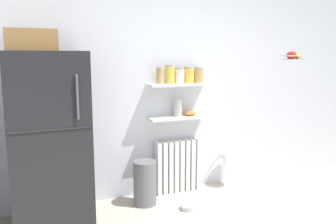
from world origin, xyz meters
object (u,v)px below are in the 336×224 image
object	(u,v)px
pet_food_bowl	(188,207)
refrigerator	(49,136)
storage_jar_1	(170,75)
storage_jar_3	(189,75)
radiator	(178,166)
storage_jar_2	(180,76)
shelf_bowl	(190,113)
hanging_fruit_basket	(293,56)
vase	(178,108)
storage_jar_4	(198,75)
storage_jar_0	(160,76)
trash_bin	(145,183)

from	to	relation	value
pet_food_bowl	refrigerator	bearing A→B (deg)	168.91
storage_jar_1	storage_jar_3	world-z (taller)	storage_jar_1
radiator	storage_jar_3	distance (m)	1.11
radiator	storage_jar_2	xyz separation A→B (m)	(-0.00, -0.03, 1.10)
refrigerator	shelf_bowl	world-z (taller)	refrigerator
radiator	hanging_fruit_basket	size ratio (longest dim) A/B	2.07
vase	shelf_bowl	distance (m)	0.18
shelf_bowl	hanging_fruit_basket	world-z (taller)	hanging_fruit_basket
storage_jar_3	storage_jar_4	size ratio (longest dim) A/B	1.05
storage_jar_0	trash_bin	xyz separation A→B (m)	(-0.25, -0.17, -1.17)
storage_jar_3	pet_food_bowl	world-z (taller)	storage_jar_3
vase	pet_food_bowl	xyz separation A→B (m)	(-0.09, -0.48, -1.02)
trash_bin	hanging_fruit_basket	distance (m)	2.24
storage_jar_4	vase	size ratio (longest dim) A/B	0.86
trash_bin	hanging_fruit_basket	bearing A→B (deg)	-9.37
storage_jar_4	storage_jar_1	bearing A→B (deg)	-180.00
refrigerator	hanging_fruit_basket	xyz separation A→B (m)	(2.72, -0.24, 0.75)
storage_jar_2	hanging_fruit_basket	bearing A→B (deg)	-20.20
pet_food_bowl	storage_jar_4	bearing A→B (deg)	53.61
shelf_bowl	trash_bin	bearing A→B (deg)	-165.12
storage_jar_2	vase	distance (m)	0.37
storage_jar_4	trash_bin	distance (m)	1.39
storage_jar_0	pet_food_bowl	distance (m)	1.48
storage_jar_4	vase	distance (m)	0.46
storage_jar_1	hanging_fruit_basket	world-z (taller)	hanging_fruit_basket
storage_jar_1	shelf_bowl	distance (m)	0.53
trash_bin	pet_food_bowl	size ratio (longest dim) A/B	3.04
storage_jar_3	pet_food_bowl	bearing A→B (deg)	-115.86
trash_bin	hanging_fruit_basket	size ratio (longest dim) A/B	1.61
storage_jar_3	storage_jar_1	bearing A→B (deg)	180.00
vase	shelf_bowl	world-z (taller)	vase
refrigerator	storage_jar_1	size ratio (longest dim) A/B	8.74
storage_jar_2	pet_food_bowl	world-z (taller)	storage_jar_2
storage_jar_0	storage_jar_4	world-z (taller)	storage_jar_0
storage_jar_0	radiator	bearing A→B (deg)	7.00
refrigerator	trash_bin	distance (m)	1.17
storage_jar_1	storage_jar_4	distance (m)	0.37
refrigerator	storage_jar_3	bearing A→B (deg)	7.66
radiator	hanging_fruit_basket	bearing A→B (deg)	-21.41
vase	shelf_bowl	size ratio (longest dim) A/B	1.50
storage_jar_3	vase	distance (m)	0.40
refrigerator	storage_jar_0	world-z (taller)	refrigerator
pet_food_bowl	storage_jar_2	bearing A→B (deg)	76.92
radiator	trash_bin	world-z (taller)	radiator
shelf_bowl	hanging_fruit_basket	distance (m)	1.36
refrigerator	pet_food_bowl	distance (m)	1.64
storage_jar_1	vase	distance (m)	0.40
radiator	storage_jar_0	xyz separation A→B (m)	(-0.24, -0.03, 1.10)
storage_jar_1	trash_bin	distance (m)	1.25
radiator	hanging_fruit_basket	xyz separation A→B (m)	(1.24, -0.49, 1.32)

